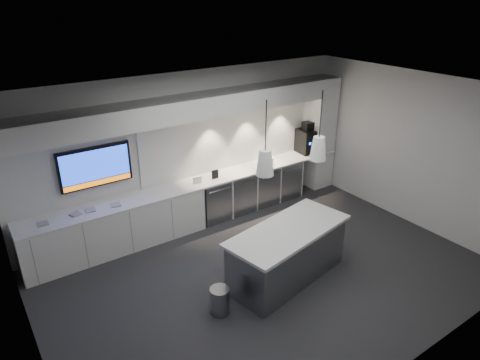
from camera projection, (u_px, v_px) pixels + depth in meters
floor at (267, 274)px, 7.15m from camera, size 7.00×7.00×0.00m
ceiling at (273, 96)px, 5.93m from camera, size 7.00×7.00×0.00m
wall_back at (191, 148)px, 8.42m from camera, size 7.00×0.00×7.00m
wall_front at (412, 276)px, 4.66m from camera, size 7.00×0.00×7.00m
wall_left at (21, 272)px, 4.72m from camera, size 0.00×7.00×7.00m
wall_right at (410, 149)px, 8.35m from camera, size 0.00×7.00×7.00m
back_counter at (201, 182)px, 8.42m from camera, size 6.80×0.65×0.04m
left_base_cabinets at (117, 227)px, 7.70m from camera, size 3.30×0.63×0.86m
fridge_unit_a at (212, 199)px, 8.74m from camera, size 0.60×0.61×0.85m
fridge_unit_b at (237, 192)px, 9.07m from camera, size 0.60×0.61×0.85m
fridge_unit_c at (261, 185)px, 9.39m from camera, size 0.60×0.61×0.85m
fridge_unit_d at (283, 178)px, 9.72m from camera, size 0.60×0.61×0.85m
backsplash at (242, 135)px, 9.00m from camera, size 4.60×0.03×1.30m
soffit at (197, 106)px, 7.82m from camera, size 6.90×0.60×0.40m
column at (319, 133)px, 9.93m from camera, size 0.55×0.55×2.60m
wall_tv at (95, 167)px, 7.37m from camera, size 1.25×0.07×0.72m
island at (287, 253)px, 6.90m from camera, size 2.28×1.30×0.91m
bin at (220, 300)px, 6.24m from camera, size 0.37×0.37×0.41m
coffee_machine at (307, 140)px, 9.79m from camera, size 0.44×0.60×0.72m
sign_black at (215, 174)px, 8.50m from camera, size 0.14×0.03×0.18m
sign_white at (197, 180)px, 8.29m from camera, size 0.18×0.06×0.14m
cup_cluster at (266, 162)px, 9.13m from camera, size 0.30×0.19×0.16m
tray_a at (43, 224)px, 6.86m from camera, size 0.16×0.16×0.02m
tray_b at (76, 214)px, 7.16m from camera, size 0.20×0.20×0.02m
tray_c at (90, 210)px, 7.29m from camera, size 0.17×0.17×0.02m
tray_d at (116, 205)px, 7.46m from camera, size 0.18×0.18×0.02m
pendant_left at (265, 162)px, 5.94m from camera, size 0.26×0.26×1.07m
pendant_right at (318, 148)px, 6.47m from camera, size 0.26×0.26×1.07m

